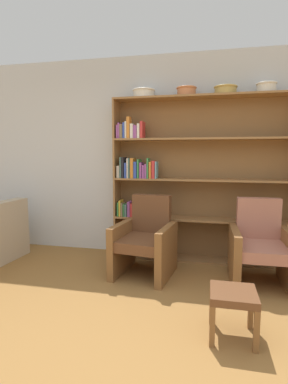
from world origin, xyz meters
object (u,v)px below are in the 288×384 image
bowl_terracotta (225,90)px  armchair_leather (146,241)px  bookshelf (189,181)px  bowl_brass (144,93)px  bowl_slate (186,91)px  armchair_cushioned (260,248)px  footstool (233,300)px  bowl_cream (266,87)px

bowl_terracotta → armchair_leather: bearing=-146.7°
bookshelf → bowl_brass: (-0.61, -0.03, 1.15)m
armchair_leather → bowl_slate: bearing=-117.1°
bowl_brass → armchair_cushioned: size_ratio=0.32×
bowl_brass → bowl_slate: bearing=0.0°
bookshelf → bowl_slate: bearing=-150.2°
armchair_cushioned → footstool: 1.16m
armchair_cushioned → footstool: size_ratio=2.44×
bookshelf → footstool: (0.47, -1.71, -0.76)m
footstool → armchair_cushioned: bearing=71.6°
bowl_terracotta → footstool: (0.04, -1.69, -1.91)m
bowl_slate → bowl_cream: 0.96m
bowl_terracotta → armchair_cushioned: bearing=-55.4°
footstool → bowl_terracotta: bearing=91.3°
bowl_brass → bowl_slate: (0.56, 0.00, 0.00)m
bookshelf → armchair_leather: (-0.46, -0.61, -0.67)m
bowl_brass → bowl_terracotta: (1.04, 0.00, -0.00)m
bowl_brass → armchair_leather: size_ratio=0.32×
bowl_slate → footstool: 2.60m
footstool → armchair_leather: bearing=130.1°
bowl_brass → bowl_slate: 0.56m
bowl_brass → footstool: 2.77m
armchair_cushioned → armchair_leather: bearing=-1.0°
armchair_cushioned → bowl_slate: bearing=-34.5°
bookshelf → bowl_slate: (-0.05, -0.03, 1.15)m
bowl_brass → armchair_cushioned: bearing=-22.1°
bowl_terracotta → armchair_cushioned: (0.40, -0.58, -1.82)m
bookshelf → armchair_cushioned: (0.84, -0.61, -0.67)m
bookshelf → armchair_cushioned: bookshelf is taller
bowl_terracotta → armchair_leather: bowl_terracotta is taller
bookshelf → bowl_cream: bearing=-1.8°
armchair_leather → armchair_cushioned: size_ratio=1.00×
bowl_terracotta → bowl_cream: bowl_cream is taller
armchair_cushioned → bowl_terracotta: bearing=-56.4°
bookshelf → bowl_slate: bowl_slate is taller
bookshelf → footstool: bearing=-74.7°
bowl_slate → armchair_cushioned: bearing=-33.4°
bowl_slate → footstool: bowl_slate is taller
bookshelf → bowl_terracotta: 1.23m
armchair_leather → footstool: (0.93, -1.10, -0.09)m
bowl_brass → footstool: bearing=-57.4°
bookshelf → bowl_terracotta: bearing=-3.8°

